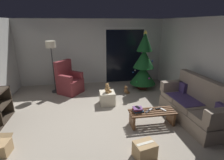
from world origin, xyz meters
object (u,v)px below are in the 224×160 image
object	(u,v)px
ottoman	(107,98)
cardboard_box_open_near_shelf	(1,148)
armchair	(69,82)
christmas_tree	(144,64)
teddy_bear_honey	(107,88)
remote_white	(163,110)
cardboard_box_taped_mid_floor	(145,150)
remote_graphite	(148,111)
book_stack	(138,109)
teddy_bear_chestnut_by_tree	(126,90)
cell_phone	(138,107)
couch	(195,106)
remote_silver	(150,110)
remote_black	(158,108)
floor_lamp	(51,50)
coffee_table	(152,116)

from	to	relation	value
ottoman	cardboard_box_open_near_shelf	world-z (taller)	ottoman
armchair	christmas_tree	bearing A→B (deg)	-1.04
teddy_bear_honey	cardboard_box_open_near_shelf	distance (m)	2.88
remote_white	cardboard_box_taped_mid_floor	distance (m)	1.30
cardboard_box_open_near_shelf	cardboard_box_taped_mid_floor	world-z (taller)	cardboard_box_open_near_shelf
remote_graphite	book_stack	xyz separation A→B (m)	(-0.22, 0.07, 0.04)
book_stack	teddy_bear_chestnut_by_tree	bearing A→B (deg)	84.22
remote_white	christmas_tree	distance (m)	2.41
cardboard_box_open_near_shelf	armchair	bearing A→B (deg)	69.68
cell_phone	ottoman	xyz separation A→B (m)	(-0.56, 1.22, -0.27)
couch	christmas_tree	world-z (taller)	christmas_tree
christmas_tree	cardboard_box_open_near_shelf	size ratio (longest dim) A/B	4.37
couch	book_stack	bearing A→B (deg)	179.03
remote_silver	teddy_bear_honey	distance (m)	1.50
christmas_tree	teddy_bear_chestnut_by_tree	world-z (taller)	christmas_tree
remote_graphite	cardboard_box_open_near_shelf	size ratio (longest dim) A/B	0.32
remote_graphite	ottoman	size ratio (longest dim) A/B	0.35
remote_white	cell_phone	bearing A→B (deg)	151.15
remote_graphite	ottoman	xyz separation A→B (m)	(-0.78, 1.29, -0.18)
book_stack	cardboard_box_open_near_shelf	distance (m)	2.87
remote_white	cardboard_box_taped_mid_floor	world-z (taller)	remote_white
remote_black	floor_lamp	xyz separation A→B (m)	(-2.80, 2.46, 1.13)
coffee_table	remote_graphite	world-z (taller)	remote_graphite
coffee_table	ottoman	size ratio (longest dim) A/B	2.50
cell_phone	cardboard_box_taped_mid_floor	bearing A→B (deg)	-121.87
couch	remote_white	distance (m)	0.84
floor_lamp	cell_phone	bearing A→B (deg)	-47.81
ottoman	teddy_bear_honey	world-z (taller)	teddy_bear_honey
book_stack	cardboard_box_open_near_shelf	world-z (taller)	book_stack
remote_black	cardboard_box_taped_mid_floor	xyz separation A→B (m)	(-0.72, -1.08, -0.22)
cell_phone	cardboard_box_taped_mid_floor	size ratio (longest dim) A/B	0.33
remote_black	remote_silver	world-z (taller)	same
book_stack	floor_lamp	distance (m)	3.54
book_stack	teddy_bear_honey	xyz separation A→B (m)	(-0.55, 1.22, 0.10)
remote_black	cell_phone	size ratio (longest dim) A/B	1.08
remote_silver	ottoman	world-z (taller)	ottoman
remote_graphite	book_stack	size ratio (longest dim) A/B	0.62
remote_black	couch	bearing A→B (deg)	76.80
coffee_table	remote_silver	bearing A→B (deg)	126.89
couch	christmas_tree	size ratio (longest dim) A/B	0.93
armchair	cardboard_box_open_near_shelf	distance (m)	3.06
cell_phone	remote_white	bearing A→B (deg)	-26.78
remote_black	ottoman	bearing A→B (deg)	-146.71
ottoman	teddy_bear_chestnut_by_tree	bearing A→B (deg)	42.32
teddy_bear_chestnut_by_tree	book_stack	bearing A→B (deg)	-95.78
remote_silver	cardboard_box_taped_mid_floor	bearing A→B (deg)	-55.24
ottoman	teddy_bear_honey	size ratio (longest dim) A/B	1.54
armchair	teddy_bear_chestnut_by_tree	bearing A→B (deg)	-12.02
couch	book_stack	size ratio (longest dim) A/B	7.90
teddy_bear_chestnut_by_tree	remote_silver	bearing A→B (deg)	-86.61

